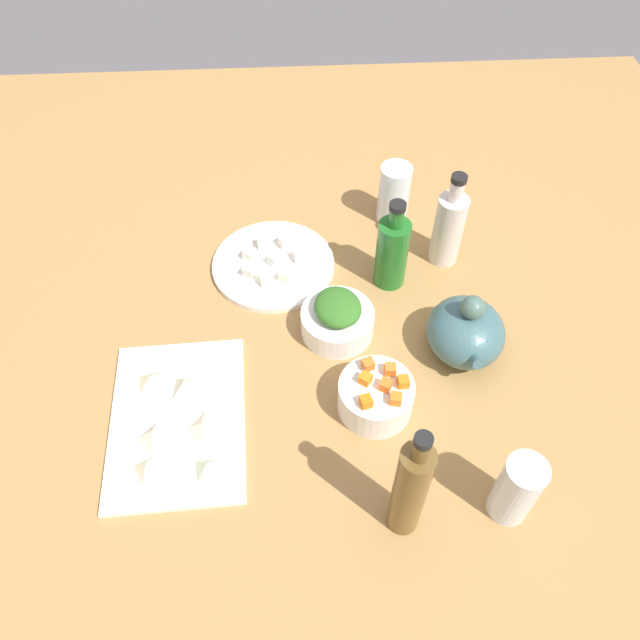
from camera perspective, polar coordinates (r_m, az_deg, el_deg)
name	(u,v)px	position (r cm, az deg, el deg)	size (l,w,h in cm)	color
tabletop	(320,342)	(116.83, 0.00, -1.99)	(190.00, 190.00, 3.00)	#A87C45
cutting_board	(178,420)	(108.07, -12.82, -8.90)	(31.09, 22.14, 1.00)	white
plate_tofu	(273,265)	(127.06, -4.27, 5.05)	(24.61, 24.61, 1.20)	white
bowl_greens	(337,322)	(114.53, 1.59, -0.19)	(13.43, 13.43, 5.12)	white
bowl_carrots	(376,397)	(105.03, 5.09, -6.98)	(12.61, 12.61, 6.35)	white
teapot	(466,332)	(112.56, 13.16, -1.03)	(16.32, 13.66, 13.99)	#3E6367
bottle_0	(449,227)	(125.70, 11.65, 8.30)	(5.94, 5.94, 20.77)	silver
bottle_1	(410,489)	(89.32, 8.21, -15.02)	(4.85, 4.85, 25.86)	brown
bottle_2	(392,251)	(119.77, 6.59, 6.26)	(6.19, 6.19, 19.63)	#216B24
drinking_glass_0	(517,489)	(97.50, 17.49, -14.51)	(6.12, 6.12, 13.42)	white
drinking_glass_1	(394,194)	(134.21, 6.75, 11.35)	(6.55, 6.55, 13.21)	white
carrot_cube_0	(390,369)	(103.32, 6.43, -4.49)	(1.80, 1.80, 1.80)	orange
carrot_cube_1	(396,399)	(100.36, 6.93, -7.15)	(1.80, 1.80, 1.80)	orange
carrot_cube_2	(366,402)	(99.64, 4.21, -7.43)	(1.80, 1.80, 1.80)	orange
carrot_cube_3	(365,379)	(101.92, 4.15, -5.37)	(1.80, 1.80, 1.80)	orange
carrot_cube_4	(386,385)	(101.55, 6.02, -5.93)	(1.80, 1.80, 1.80)	orange
carrot_cube_5	(368,364)	(103.53, 4.40, -4.06)	(1.80, 1.80, 1.80)	orange
carrot_cube_6	(403,382)	(102.23, 7.59, -5.60)	(1.80, 1.80, 1.80)	orange
chopped_greens_mound	(338,307)	(111.18, 1.64, 1.19)	(9.50, 8.33, 3.52)	#336E23
tofu_cube_0	(249,271)	(124.02, -6.45, 4.48)	(2.20, 2.20, 2.20)	silver
tofu_cube_1	(250,254)	(127.23, -6.44, 6.00)	(2.20, 2.20, 2.20)	white
tofu_cube_2	(285,241)	(129.21, -3.25, 7.18)	(2.20, 2.20, 2.20)	silver
tofu_cube_3	(275,259)	(125.70, -4.16, 5.53)	(2.20, 2.20, 2.20)	white
tofu_cube_4	(286,276)	(122.45, -3.16, 4.01)	(2.20, 2.20, 2.20)	#E7EECC
tofu_cube_5	(299,255)	(126.22, -1.91, 5.91)	(2.20, 2.20, 2.20)	white
tofu_cube_6	(263,243)	(129.17, -5.22, 7.00)	(2.20, 2.20, 2.20)	#FAEBCE
tofu_cube_7	(265,279)	(122.28, -5.05, 3.77)	(2.20, 2.20, 2.20)	white
dumpling_0	(148,466)	(102.94, -15.41, -12.75)	(4.10, 3.97, 2.96)	beige
dumpling_1	(151,380)	(111.51, -15.17, -5.32)	(4.57, 4.34, 2.17)	beige
dumpling_2	(208,467)	(101.00, -10.21, -13.09)	(4.15, 3.99, 2.73)	beige
dumpling_3	(203,426)	(104.71, -10.62, -9.52)	(5.16, 4.50, 2.34)	beige
dumpling_4	(186,385)	(108.93, -12.11, -5.85)	(4.86, 4.79, 3.13)	beige
dumpling_5	(154,434)	(105.57, -14.88, -10.03)	(4.84, 4.15, 2.62)	beige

